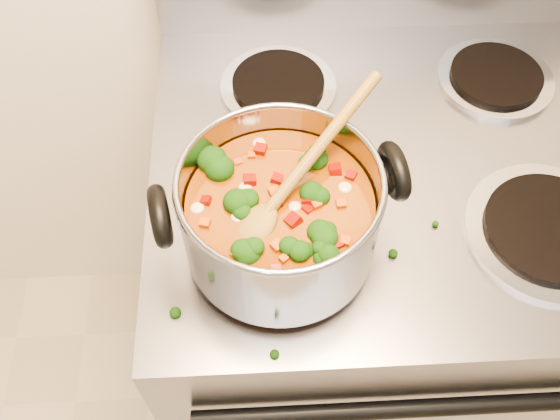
% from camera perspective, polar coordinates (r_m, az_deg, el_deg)
% --- Properties ---
extents(electric_range, '(0.73, 0.66, 1.08)m').
position_cam_1_polar(electric_range, '(1.30, 7.86, -7.69)').
color(electric_range, gray).
rests_on(electric_range, ground).
extents(stockpot, '(0.30, 0.24, 0.15)m').
position_cam_1_polar(stockpot, '(0.75, 0.04, -0.46)').
color(stockpot, '#96959D').
rests_on(stockpot, electric_range).
extents(wooden_spoon, '(0.20, 0.21, 0.09)m').
position_cam_1_polar(wooden_spoon, '(0.72, 0.71, 2.16)').
color(wooden_spoon, olive).
rests_on(wooden_spoon, stockpot).
extents(cooktop_crumbs, '(0.36, 0.30, 0.01)m').
position_cam_1_polar(cooktop_crumbs, '(0.81, 7.15, -4.44)').
color(cooktop_crumbs, black).
rests_on(cooktop_crumbs, electric_range).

